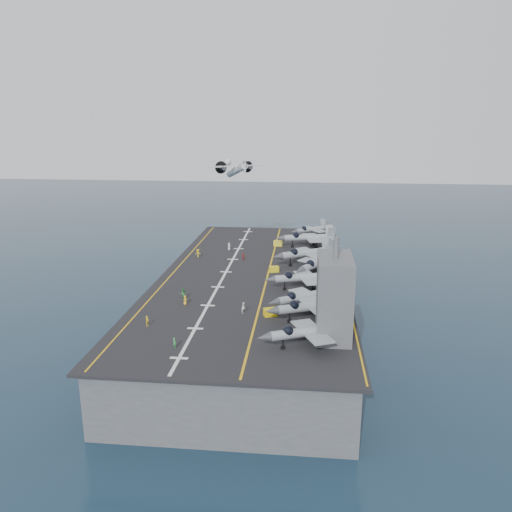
# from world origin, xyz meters

# --- Properties ---
(ground) EXTENTS (500.00, 500.00, 0.00)m
(ground) POSITION_xyz_m (0.00, 0.00, 0.00)
(ground) COLOR #142135
(ground) RESTS_ON ground
(hull) EXTENTS (36.00, 90.00, 10.00)m
(hull) POSITION_xyz_m (0.00, 0.00, 5.00)
(hull) COLOR #56595E
(hull) RESTS_ON ground
(flight_deck) EXTENTS (38.00, 92.00, 0.40)m
(flight_deck) POSITION_xyz_m (0.00, 0.00, 10.20)
(flight_deck) COLOR black
(flight_deck) RESTS_ON hull
(foul_line) EXTENTS (0.35, 90.00, 0.02)m
(foul_line) POSITION_xyz_m (3.00, 0.00, 10.42)
(foul_line) COLOR gold
(foul_line) RESTS_ON flight_deck
(landing_centerline) EXTENTS (0.50, 90.00, 0.02)m
(landing_centerline) POSITION_xyz_m (-6.00, 0.00, 10.42)
(landing_centerline) COLOR silver
(landing_centerline) RESTS_ON flight_deck
(deck_edge_port) EXTENTS (0.25, 90.00, 0.02)m
(deck_edge_port) POSITION_xyz_m (-17.00, 0.00, 10.42)
(deck_edge_port) COLOR gold
(deck_edge_port) RESTS_ON flight_deck
(deck_edge_stbd) EXTENTS (0.25, 90.00, 0.02)m
(deck_edge_stbd) POSITION_xyz_m (18.50, 0.00, 10.42)
(deck_edge_stbd) COLOR gold
(deck_edge_stbd) RESTS_ON flight_deck
(island_superstructure) EXTENTS (5.00, 10.00, 15.00)m
(island_superstructure) POSITION_xyz_m (15.00, -30.00, 17.90)
(island_superstructure) COLOR #56595E
(island_superstructure) RESTS_ON flight_deck
(fighter_jet_0) EXTENTS (15.72, 13.47, 4.61)m
(fighter_jet_0) POSITION_xyz_m (11.19, -34.33, 12.70)
(fighter_jet_0) COLOR gray
(fighter_jet_0) RESTS_ON flight_deck
(fighter_jet_1) EXTENTS (16.59, 14.17, 4.87)m
(fighter_jet_1) POSITION_xyz_m (11.94, -24.54, 12.83)
(fighter_jet_1) COLOR gray
(fighter_jet_1) RESTS_ON flight_deck
(fighter_jet_2) EXTENTS (15.82, 14.74, 4.57)m
(fighter_jet_2) POSITION_xyz_m (10.91, -19.49, 12.69)
(fighter_jet_2) COLOR gray
(fighter_jet_2) RESTS_ON flight_deck
(fighter_jet_3) EXTENTS (15.90, 12.94, 4.77)m
(fighter_jet_3) POSITION_xyz_m (10.53, -9.23, 12.79)
(fighter_jet_3) COLOR #8C939B
(fighter_jet_3) RESTS_ON flight_deck
(fighter_jet_4) EXTENTS (16.10, 17.52, 5.06)m
(fighter_jet_4) POSITION_xyz_m (13.47, 0.43, 12.93)
(fighter_jet_4) COLOR gray
(fighter_jet_4) RESTS_ON flight_deck
(fighter_jet_5) EXTENTS (18.43, 16.71, 5.33)m
(fighter_jet_5) POSITION_xyz_m (11.07, 8.04, 13.06)
(fighter_jet_5) COLOR gray
(fighter_jet_5) RESTS_ON flight_deck
(fighter_jet_7) EXTENTS (17.05, 13.20, 5.28)m
(fighter_jet_7) POSITION_xyz_m (11.50, 23.61, 13.04)
(fighter_jet_7) COLOR #8F979E
(fighter_jet_7) RESTS_ON flight_deck
(fighter_jet_8) EXTENTS (15.24, 14.46, 4.41)m
(fighter_jet_8) POSITION_xyz_m (12.36, 35.38, 12.61)
(fighter_jet_8) COLOR #9298A1
(fighter_jet_8) RESTS_ON flight_deck
(tow_cart_a) EXTENTS (2.43, 2.02, 1.25)m
(tow_cart_a) POSITION_xyz_m (5.15, -23.55, 11.03)
(tow_cart_a) COLOR #D6B70A
(tow_cart_a) RESTS_ON flight_deck
(tow_cart_b) EXTENTS (2.26, 1.82, 1.18)m
(tow_cart_b) POSITION_xyz_m (4.13, 1.13, 10.99)
(tow_cart_b) COLOR yellow
(tow_cart_b) RESTS_ON flight_deck
(tow_cart_c) EXTENTS (2.30, 1.58, 1.33)m
(tow_cart_c) POSITION_xyz_m (3.64, 24.05, 11.07)
(tow_cart_c) COLOR gold
(tow_cart_c) RESTS_ON flight_deck
(crew_0) EXTENTS (0.99, 1.16, 1.64)m
(crew_0) POSITION_xyz_m (-10.00, -19.88, 11.22)
(crew_0) COLOR yellow
(crew_0) RESTS_ON flight_deck
(crew_1) EXTENTS (0.97, 1.17, 1.66)m
(crew_1) POSITION_xyz_m (-13.64, -29.73, 11.23)
(crew_1) COLOR yellow
(crew_1) RESTS_ON flight_deck
(crew_2) EXTENTS (1.49, 1.35, 2.06)m
(crew_2) POSITION_xyz_m (-11.01, -17.26, 11.43)
(crew_2) COLOR #2E883E
(crew_2) RESTS_ON flight_deck
(crew_3) EXTENTS (1.20, 0.83, 1.95)m
(crew_3) POSITION_xyz_m (-14.43, 11.11, 11.37)
(crew_3) COLOR yellow
(crew_3) RESTS_ON flight_deck
(crew_4) EXTENTS (1.04, 1.18, 1.64)m
(crew_4) POSITION_xyz_m (-3.53, 9.87, 11.22)
(crew_4) COLOR red
(crew_4) RESTS_ON flight_deck
(crew_5) EXTENTS (1.13, 1.33, 1.88)m
(crew_5) POSITION_xyz_m (-8.12, 18.34, 11.34)
(crew_5) COLOR silver
(crew_5) RESTS_ON flight_deck
(crew_6) EXTENTS (1.15, 1.08, 1.60)m
(crew_6) POSITION_xyz_m (-7.41, -36.94, 11.20)
(crew_6) COLOR green
(crew_6) RESTS_ON flight_deck
(crew_7) EXTENTS (0.95, 1.26, 1.91)m
(crew_7) POSITION_xyz_m (0.67, -22.88, 11.36)
(crew_7) COLOR white
(crew_7) RESTS_ON flight_deck
(transport_plane) EXTENTS (25.70, 23.05, 5.04)m
(transport_plane) POSITION_xyz_m (-11.13, 54.53, 26.64)
(transport_plane) COLOR silver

